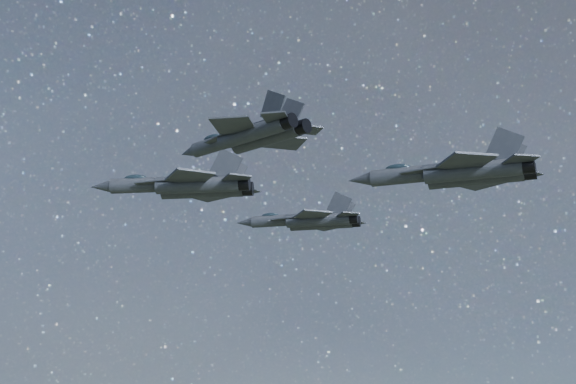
% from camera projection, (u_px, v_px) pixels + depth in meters
% --- Properties ---
extents(jet_lead, '(19.51, 13.45, 4.90)m').
position_uv_depth(jet_lead, '(187.00, 186.00, 88.93)').
color(jet_lead, '#2D3138').
extents(jet_left, '(17.19, 12.12, 4.35)m').
position_uv_depth(jet_left, '(309.00, 221.00, 103.75)').
color(jet_left, '#2D3138').
extents(jet_right, '(15.97, 10.50, 4.10)m').
position_uv_depth(jet_right, '(249.00, 136.00, 72.92)').
color(jet_right, '#2D3138').
extents(jet_slot, '(18.13, 12.89, 4.61)m').
position_uv_depth(jet_slot, '(458.00, 173.00, 73.98)').
color(jet_slot, '#2D3138').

